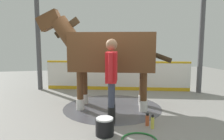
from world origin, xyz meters
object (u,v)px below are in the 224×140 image
wash_bucket (105,127)px  horse (108,52)px  bottle_shampoo (152,122)px  hose_coil (139,140)px  bottle_spray (147,120)px  handler (112,74)px

wash_bucket → horse: bearing=-12.6°
bottle_shampoo → hose_coil: (-0.46, 0.43, -0.11)m
bottle_spray → wash_bucket: bearing=105.7°
horse → bottle_spray: horse is taller
wash_bucket → bottle_shampoo: 0.97m
horse → bottle_shampoo: (-1.53, -0.60, -1.29)m
horse → hose_coil: 2.44m
bottle_spray → horse: bearing=22.2°
wash_bucket → bottle_shampoo: wash_bucket is taller
handler → bottle_spray: size_ratio=6.81×
bottle_shampoo → hose_coil: size_ratio=0.45×
handler → horse: bearing=99.7°
horse → bottle_spray: bearing=128.8°
handler → wash_bucket: handler is taller
horse → hose_coil: size_ratio=5.28×
handler → bottle_shampoo: (-0.53, -0.71, -0.89)m
handler → bottle_shampoo: bearing=-21.1°
horse → wash_bucket: size_ratio=9.73×
bottle_shampoo → bottle_spray: size_ratio=1.09×
bottle_shampoo → bottle_spray: 0.17m
horse → wash_bucket: (-1.62, 0.36, -1.26)m
handler → wash_bucket: size_ratio=5.15×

